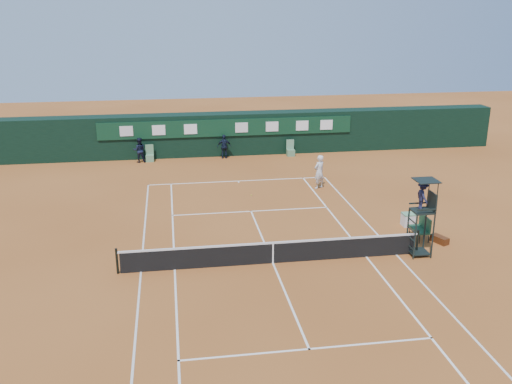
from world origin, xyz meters
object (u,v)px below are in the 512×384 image
cooler (408,219)px  player (319,172)px  tennis_net (273,252)px  umpire_chair (423,202)px  player_bench (422,226)px

cooler → player: size_ratio=0.32×
tennis_net → player: size_ratio=6.37×
tennis_net → cooler: tennis_net is taller
tennis_net → cooler: (7.35, 3.21, -0.18)m
umpire_chair → cooler: 4.07m
tennis_net → player: player is taller
tennis_net → player_bench: (7.32, 1.58, 0.09)m
player → player_bench: bearing=77.9°
player_bench → cooler: player_bench is taller
player_bench → player: player is taller
tennis_net → player: 10.76m
tennis_net → umpire_chair: bearing=-1.2°
tennis_net → umpire_chair: umpire_chair is taller
player_bench → cooler: (0.03, 1.63, -0.27)m
cooler → umpire_chair: bearing=-105.7°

